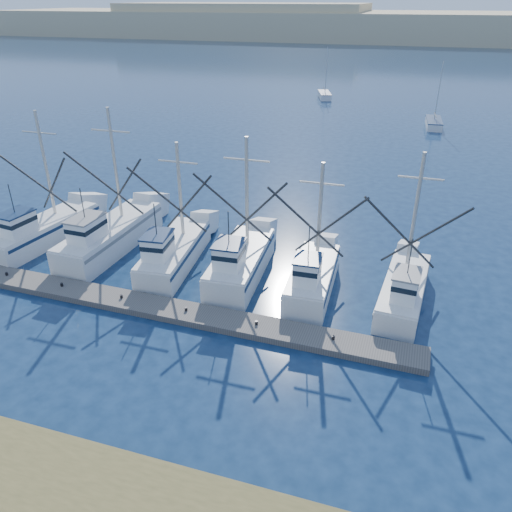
{
  "coord_description": "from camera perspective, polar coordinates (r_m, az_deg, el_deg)",
  "views": [
    {
      "loc": [
        3.94,
        -15.1,
        15.4
      ],
      "look_at": [
        -3.3,
        8.0,
        2.77
      ],
      "focal_mm": 35.0,
      "sensor_mm": 36.0,
      "label": 1
    }
  ],
  "objects": [
    {
      "name": "ground",
      "position": [
        21.92,
        2.07,
        -17.1
      ],
      "size": [
        500.0,
        500.0,
        0.0
      ],
      "primitive_type": "plane",
      "color": "#0D1F3B",
      "rests_on": "ground"
    },
    {
      "name": "floating_dock",
      "position": [
        27.8,
        -9.83,
        -6.1
      ],
      "size": [
        27.24,
        2.37,
        0.36
      ],
      "primitive_type": "cube",
      "rotation": [
        0.0,
        0.0,
        -0.02
      ],
      "color": "#5A5551",
      "rests_on": "ground"
    },
    {
      "name": "dune_ridge",
      "position": [
        225.37,
        17.96,
        23.71
      ],
      "size": [
        360.0,
        60.0,
        10.0
      ],
      "primitive_type": "cube",
      "color": "tan",
      "rests_on": "ground"
    },
    {
      "name": "trawler_fleet",
      "position": [
        31.82,
        -8.25,
        0.33
      ],
      "size": [
        27.53,
        9.52,
        9.23
      ],
      "color": "silver",
      "rests_on": "ground"
    },
    {
      "name": "sailboat_near",
      "position": [
        72.29,
        19.64,
        14.11
      ],
      "size": [
        2.15,
        6.19,
        8.1
      ],
      "rotation": [
        0.0,
        0.0,
        0.05
      ],
      "color": "silver",
      "rests_on": "ground"
    },
    {
      "name": "sailboat_far",
      "position": [
        89.69,
        7.84,
        17.74
      ],
      "size": [
        3.31,
        5.96,
        8.1
      ],
      "rotation": [
        0.0,
        0.0,
        0.3
      ],
      "color": "silver",
      "rests_on": "ground"
    }
  ]
}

